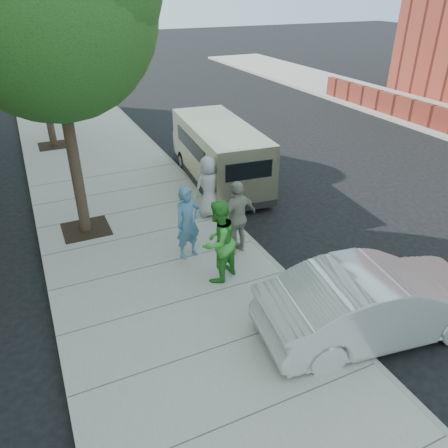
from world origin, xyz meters
The scene contains 12 objects.
ground centered at (0.00, 0.00, 0.00)m, with size 120.00×120.00×0.00m, color black.
sidewalk centered at (-1.00, 0.00, 0.07)m, with size 5.00×60.00×0.15m, color gray.
curb_face centered at (1.44, 0.00, 0.07)m, with size 0.12×60.00×0.16m, color gray.
tree_near centered at (-2.25, 2.40, 5.55)m, with size 4.62×4.60×7.53m.
tree_far centered at (-2.25, 10.00, 4.88)m, with size 3.92×3.80×6.49m.
parking_meter centered at (1.16, 0.42, 1.19)m, with size 0.31×0.18×1.44m.
van centered at (2.31, 4.02, 1.06)m, with size 2.28×5.54×2.01m.
sedan centered at (2.00, -3.74, 0.73)m, with size 1.55×4.45×1.47m, color silver.
person_officer centered at (-0.26, 0.05, 1.03)m, with size 0.65×0.42×1.77m, color teal.
person_green_shirt centered at (-0.01, -1.08, 1.09)m, with size 0.91×0.71×1.87m, color green.
person_gray_shirt centered at (1.00, 1.80, 1.01)m, with size 0.84×0.54×1.71m, color #ABABAE.
person_striped_polo centered at (0.87, -0.25, 1.07)m, with size 1.08×0.45×1.84m, color gray.
Camera 1 is at (-3.23, -8.31, 5.86)m, focal length 35.00 mm.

